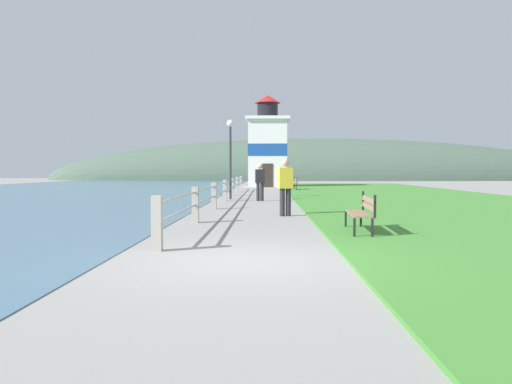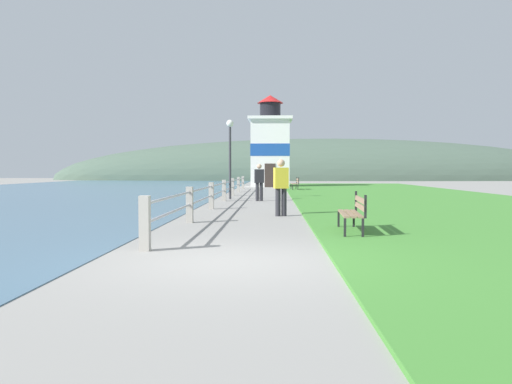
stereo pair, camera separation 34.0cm
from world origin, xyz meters
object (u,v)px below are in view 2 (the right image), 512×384
object	(u,v)px
person_strolling	(259,181)
lamp_post	(230,144)
lighthouse	(270,147)
person_by_railing	(281,185)
park_bench_near	(354,210)
park_bench_midway	(296,183)

from	to	relation	value
person_strolling	lamp_post	bearing A→B (deg)	33.20
lighthouse	person_by_railing	bearing A→B (deg)	-88.92
lamp_post	park_bench_near	bearing A→B (deg)	-73.52
person_by_railing	lighthouse	bearing A→B (deg)	-12.77
park_bench_midway	lamp_post	world-z (taller)	lamp_post
park_bench_midway	lighthouse	distance (m)	8.47
park_bench_midway	lamp_post	distance (m)	11.84
park_bench_near	person_by_railing	size ratio (longest dim) A/B	1.06
park_bench_near	park_bench_midway	size ratio (longest dim) A/B	1.14
lighthouse	person_by_railing	distance (m)	28.01
park_bench_near	lamp_post	distance (m)	14.27
person_strolling	person_by_railing	size ratio (longest dim) A/B	0.97
person_strolling	person_by_railing	distance (m)	7.72
lamp_post	lighthouse	bearing A→B (deg)	84.26
lighthouse	person_strolling	distance (m)	20.39
park_bench_near	lamp_post	world-z (taller)	lamp_post
park_bench_midway	lighthouse	world-z (taller)	lighthouse
park_bench_near	person_by_railing	bearing A→B (deg)	-66.68
park_bench_midway	person_strolling	bearing A→B (deg)	77.62
park_bench_near	lamp_post	size ratio (longest dim) A/B	0.48
park_bench_midway	person_by_railing	bearing A→B (deg)	84.04
park_bench_near	lamp_post	bearing A→B (deg)	-70.22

